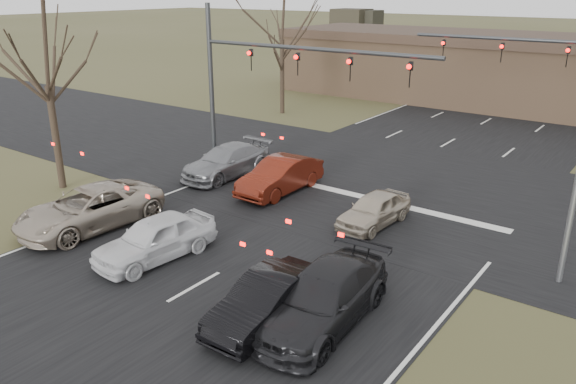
% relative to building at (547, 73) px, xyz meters
% --- Properties ---
extents(ground, '(360.00, 360.00, 0.00)m').
position_rel_building_xyz_m(ground, '(-2.00, -38.00, -2.67)').
color(ground, '#454525').
rests_on(ground, ground).
extents(road_main, '(14.00, 300.00, 0.02)m').
position_rel_building_xyz_m(road_main, '(-2.00, 22.00, -2.66)').
color(road_main, black).
rests_on(road_main, ground).
extents(road_cross, '(200.00, 14.00, 0.02)m').
position_rel_building_xyz_m(road_cross, '(-2.00, -23.00, -2.65)').
color(road_cross, black).
rests_on(road_cross, ground).
extents(building, '(42.40, 10.40, 5.30)m').
position_rel_building_xyz_m(building, '(0.00, 0.00, 0.00)').
color(building, '#806045').
rests_on(building, ground).
extents(mast_arm_near, '(12.12, 0.24, 8.00)m').
position_rel_building_xyz_m(mast_arm_near, '(-7.23, -25.00, 2.41)').
color(mast_arm_near, '#383A3D').
rests_on(mast_arm_near, ground).
extents(mast_arm_far, '(11.12, 0.24, 8.00)m').
position_rel_building_xyz_m(mast_arm_far, '(4.18, -15.00, 2.35)').
color(mast_arm_far, '#383A3D').
rests_on(mast_arm_far, ground).
extents(tree_left_near, '(5.10, 5.10, 8.50)m').
position_rel_building_xyz_m(tree_left_near, '(-13.50, -32.00, 3.90)').
color(tree_left_near, black).
rests_on(tree_left_near, ground).
extents(tree_left_far, '(5.70, 5.70, 9.50)m').
position_rel_building_xyz_m(tree_left_far, '(-15.00, -13.00, 4.68)').
color(tree_left_far, black).
rests_on(tree_left_far, ground).
extents(car_silver_suv, '(2.97, 5.77, 1.56)m').
position_rel_building_xyz_m(car_silver_suv, '(-8.50, -34.03, -1.89)').
color(car_silver_suv, '#B1A28F').
rests_on(car_silver_suv, ground).
extents(car_white_sedan, '(2.20, 4.53, 1.49)m').
position_rel_building_xyz_m(car_white_sedan, '(-4.45, -34.33, -1.92)').
color(car_white_sedan, silver).
rests_on(car_white_sedan, ground).
extents(car_black_hatch, '(1.58, 4.23, 1.38)m').
position_rel_building_xyz_m(car_black_hatch, '(1.00, -35.15, -1.97)').
color(car_black_hatch, black).
rests_on(car_black_hatch, ground).
extents(car_charcoal_sedan, '(2.41, 5.33, 1.52)m').
position_rel_building_xyz_m(car_charcoal_sedan, '(2.21, -34.26, -1.91)').
color(car_charcoal_sedan, black).
rests_on(car_charcoal_sedan, ground).
extents(car_grey_ahead, '(2.19, 5.11, 1.47)m').
position_rel_building_xyz_m(car_grey_ahead, '(-8.50, -26.25, -1.93)').
color(car_grey_ahead, gray).
rests_on(car_grey_ahead, ground).
extents(car_red_ahead, '(1.67, 4.67, 1.53)m').
position_rel_building_xyz_m(car_red_ahead, '(-5.00, -26.58, -1.90)').
color(car_red_ahead, '#56170C').
rests_on(car_red_ahead, ground).
extents(car_silver_ahead, '(1.75, 3.82, 1.27)m').
position_rel_building_xyz_m(car_silver_ahead, '(0.16, -27.42, -2.03)').
color(car_silver_ahead, '#B9AB95').
rests_on(car_silver_ahead, ground).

